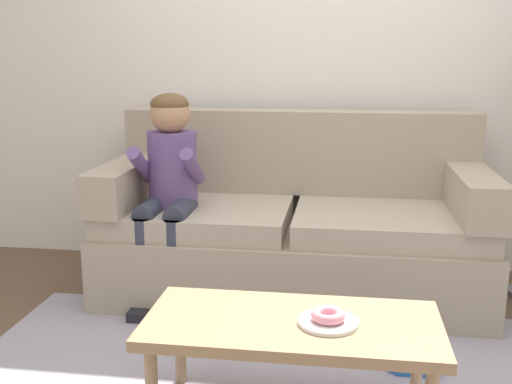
{
  "coord_description": "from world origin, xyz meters",
  "views": [
    {
      "loc": [
        0.13,
        -2.4,
        1.3
      ],
      "look_at": [
        -0.29,
        0.45,
        0.65
      ],
      "focal_mm": 43.17,
      "sensor_mm": 36.0,
      "label": 1
    }
  ],
  "objects_px": {
    "donut": "(328,315)",
    "toy_controller": "(414,369)",
    "person_child": "(169,177)",
    "couch": "(294,230)",
    "coffee_table": "(292,331)"
  },
  "relations": [
    {
      "from": "couch",
      "to": "coffee_table",
      "type": "relative_size",
      "value": 1.96
    },
    {
      "from": "donut",
      "to": "person_child",
      "type": "bearing_deg",
      "value": 129.19
    },
    {
      "from": "toy_controller",
      "to": "couch",
      "type": "bearing_deg",
      "value": 117.89
    },
    {
      "from": "coffee_table",
      "to": "toy_controller",
      "type": "bearing_deg",
      "value": 39.43
    },
    {
      "from": "donut",
      "to": "toy_controller",
      "type": "height_order",
      "value": "donut"
    },
    {
      "from": "coffee_table",
      "to": "toy_controller",
      "type": "relative_size",
      "value": 4.59
    },
    {
      "from": "person_child",
      "to": "donut",
      "type": "bearing_deg",
      "value": -50.81
    },
    {
      "from": "donut",
      "to": "couch",
      "type": "bearing_deg",
      "value": 100.08
    },
    {
      "from": "coffee_table",
      "to": "donut",
      "type": "xyz_separation_m",
      "value": [
        0.12,
        -0.02,
        0.08
      ]
    },
    {
      "from": "couch",
      "to": "person_child",
      "type": "xyz_separation_m",
      "value": [
        -0.64,
        -0.21,
        0.32
      ]
    },
    {
      "from": "person_child",
      "to": "couch",
      "type": "bearing_deg",
      "value": 18.29
    },
    {
      "from": "donut",
      "to": "toy_controller",
      "type": "relative_size",
      "value": 0.53
    },
    {
      "from": "coffee_table",
      "to": "toy_controller",
      "type": "height_order",
      "value": "coffee_table"
    },
    {
      "from": "donut",
      "to": "toy_controller",
      "type": "distance_m",
      "value": 0.67
    },
    {
      "from": "couch",
      "to": "toy_controller",
      "type": "height_order",
      "value": "couch"
    }
  ]
}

